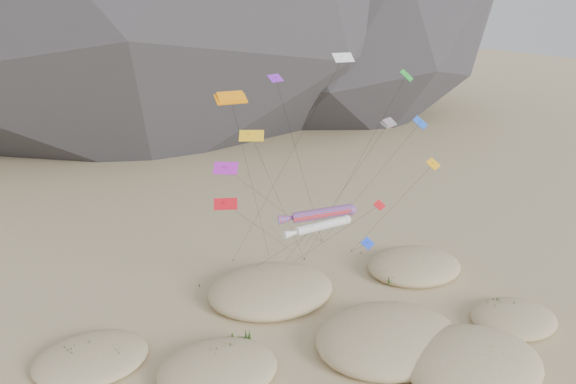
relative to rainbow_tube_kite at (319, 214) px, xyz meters
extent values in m
plane|color=#CCB789|center=(1.63, -6.76, -13.24)|extent=(500.00, 500.00, 0.00)
ellipsoid|color=#CCB789|center=(10.46, -10.04, -12.45)|extent=(13.05, 11.09, 3.52)
ellipsoid|color=#CCB789|center=(-10.53, -1.25, -12.65)|extent=(10.82, 9.19, 2.61)
ellipsoid|color=#CCB789|center=(5.76, -3.73, -12.44)|extent=(14.50, 12.32, 3.54)
ellipsoid|color=#CCB789|center=(19.86, -5.67, -12.77)|extent=(9.19, 7.81, 2.09)
ellipsoid|color=#CCB789|center=(-0.80, 9.74, -12.47)|extent=(14.27, 12.13, 3.42)
ellipsoid|color=#CCB789|center=(17.57, 8.14, -12.59)|extent=(11.80, 10.03, 2.90)
ellipsoid|color=#CCB789|center=(-20.56, 5.37, -12.80)|extent=(10.38, 8.82, 1.94)
ellipsoid|color=black|center=(11.26, -10.78, -12.24)|extent=(3.06, 2.61, 0.92)
ellipsoid|color=black|center=(9.70, -12.89, -12.44)|extent=(2.01, 1.72, 0.60)
ellipsoid|color=black|center=(-9.94, 0.20, -12.44)|extent=(2.74, 2.34, 0.82)
ellipsoid|color=black|center=(-7.50, 1.64, -12.54)|extent=(2.20, 1.88, 0.66)
ellipsoid|color=black|center=(5.38, -4.04, -12.14)|extent=(2.98, 2.55, 0.89)
ellipsoid|color=black|center=(7.40, -1.17, -12.24)|extent=(2.85, 2.44, 0.85)
ellipsoid|color=black|center=(1.70, -5.77, -12.34)|extent=(2.28, 1.95, 0.68)
ellipsoid|color=black|center=(19.70, -3.89, -12.64)|extent=(2.35, 2.01, 0.71)
ellipsoid|color=black|center=(-0.73, 10.55, -12.24)|extent=(2.80, 2.40, 0.84)
ellipsoid|color=black|center=(0.71, 5.96, -12.34)|extent=(2.43, 2.08, 0.73)
ellipsoid|color=black|center=(16.66, 8.30, -12.54)|extent=(2.61, 2.23, 0.78)
ellipsoid|color=black|center=(13.64, 6.61, -12.64)|extent=(2.48, 2.12, 0.74)
ellipsoid|color=black|center=(-21.72, 5.95, -12.74)|extent=(2.47, 2.12, 0.74)
ellipsoid|color=black|center=(-18.27, 3.95, -12.84)|extent=(2.10, 1.80, 0.63)
cylinder|color=#3F2D1E|center=(-2.08, 15.57, -13.09)|extent=(0.08, 0.08, 0.30)
cylinder|color=#3F2D1E|center=(4.41, 15.92, -13.09)|extent=(0.08, 0.08, 0.30)
cylinder|color=#3F2D1E|center=(6.63, 16.39, -13.09)|extent=(0.08, 0.08, 0.30)
cylinder|color=#3F2D1E|center=(11.38, 20.58, -13.09)|extent=(0.08, 0.08, 0.30)
cylinder|color=#3F2D1E|center=(13.33, 15.99, -13.09)|extent=(0.08, 0.08, 0.30)
cylinder|color=#3F2D1E|center=(-1.81, 19.84, -13.09)|extent=(0.08, 0.08, 0.30)
cylinder|color=#3F2D1E|center=(14.24, 14.96, -13.09)|extent=(0.08, 0.08, 0.30)
cylinder|color=#3F2D1E|center=(-7.56, 15.13, -13.09)|extent=(0.08, 0.08, 0.30)
cylinder|color=red|center=(0.24, -0.08, 0.04)|extent=(5.50, 2.38, 1.54)
sphere|color=red|center=(2.82, -0.79, 0.25)|extent=(1.03, 1.03, 1.03)
cone|color=red|center=(-2.60, 0.70, -0.23)|extent=(2.38, 1.44, 1.10)
cylinder|color=black|center=(2.24, 8.47, -6.60)|extent=(4.02, 17.12, 13.29)
cylinder|color=silver|center=(2.64, 4.28, -3.20)|extent=(5.55, 1.05, 1.26)
sphere|color=silver|center=(5.38, 4.19, -2.98)|extent=(0.92, 0.92, 0.92)
cone|color=silver|center=(-0.37, 4.37, -3.47)|extent=(2.27, 0.86, 0.94)
cylinder|color=black|center=(-0.14, 9.75, -8.22)|extent=(5.59, 10.98, 10.06)
cube|color=orange|center=(-6.13, 5.66, 9.99)|extent=(2.87, 1.16, 0.84)
cube|color=orange|center=(-6.13, 5.66, 10.21)|extent=(2.44, 0.90, 0.82)
cylinder|color=black|center=(-1.57, 12.53, -1.62)|extent=(9.17, 13.76, 23.24)
cube|color=#FF1A1F|center=(8.51, 2.28, 7.11)|extent=(2.20, 1.77, 0.58)
cube|color=#FF1A1F|center=(8.51, 2.28, 7.29)|extent=(1.84, 1.46, 0.57)
cylinder|color=black|center=(8.40, 11.08, -3.07)|extent=(0.26, 17.60, 20.36)
cube|color=yellow|center=(-4.34, 5.44, 6.50)|extent=(2.57, 2.03, 0.81)
cube|color=yellow|center=(-4.34, 5.44, 6.35)|extent=(0.34, 0.31, 0.79)
cylinder|color=black|center=(1.15, 10.91, -3.34)|extent=(10.99, 10.97, 19.70)
cube|color=#F9A50D|center=(16.35, 4.77, 1.46)|extent=(2.39, 2.14, 0.82)
cube|color=#F9A50D|center=(16.35, 4.77, 1.31)|extent=(0.35, 0.35, 0.73)
cylinder|color=black|center=(14.84, 10.38, -5.86)|extent=(3.06, 11.25, 14.66)
cube|color=red|center=(5.23, -1.77, 0.65)|extent=(1.63, 1.50, 0.54)
cube|color=red|center=(5.23, -1.77, 0.50)|extent=(0.24, 0.23, 0.50)
cylinder|color=black|center=(4.82, 7.08, -6.27)|extent=(0.84, 17.71, 13.86)
cube|color=blue|center=(12.81, 3.00, 6.69)|extent=(2.52, 2.45, 0.93)
cube|color=blue|center=(12.81, 3.00, 6.54)|extent=(0.40, 0.40, 0.79)
cylinder|color=black|center=(12.09, 11.79, -3.25)|extent=(1.46, 17.59, 19.89)
cube|color=purple|center=(-1.34, 6.76, 11.41)|extent=(1.74, 1.34, 0.65)
cube|color=purple|center=(-1.34, 6.76, 11.26)|extent=(0.26, 0.28, 0.53)
cylinder|color=black|center=(5.02, 13.67, -0.89)|extent=(12.74, 13.85, 24.61)
cube|color=purple|center=(-7.54, 3.57, 4.30)|extent=(2.43, 1.98, 0.86)
cube|color=purple|center=(-7.54, 3.57, 4.15)|extent=(0.35, 0.36, 0.73)
cylinder|color=black|center=(1.92, 12.07, -4.45)|extent=(18.94, 17.03, 17.50)
cube|color=green|center=(15.10, 8.91, 10.52)|extent=(2.61, 2.65, 1.05)
cube|color=green|center=(15.10, 8.91, 10.37)|extent=(0.46, 0.46, 0.84)
cylinder|color=black|center=(10.86, 12.65, -1.33)|extent=(8.51, 7.51, 23.72)
cube|color=red|center=(-7.61, 3.78, 0.87)|extent=(2.37, 1.73, 0.74)
cube|color=red|center=(-7.61, 3.78, 0.72)|extent=(0.30, 0.26, 0.73)
cylinder|color=black|center=(-0.49, 10.08, -6.16)|extent=(14.26, 12.63, 14.08)
cube|color=white|center=(6.69, 8.17, 12.83)|extent=(2.16, 1.19, 0.84)
cube|color=white|center=(6.69, 8.17, 12.68)|extent=(0.27, 0.28, 0.71)
cylinder|color=black|center=(2.44, 14.00, -0.18)|extent=(8.54, 11.70, 26.03)
cube|color=blue|center=(4.14, -1.81, -2.93)|extent=(1.77, 1.61, 0.60)
cube|color=blue|center=(4.14, -1.81, -3.08)|extent=(0.26, 0.26, 0.55)
cylinder|color=black|center=(8.73, 7.09, -8.06)|extent=(9.21, 17.82, 10.28)
camera|label=1|loc=(-22.17, -41.80, 18.55)|focal=35.00mm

